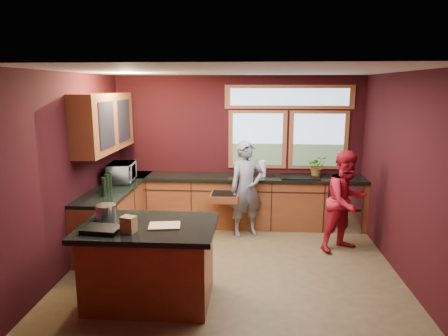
# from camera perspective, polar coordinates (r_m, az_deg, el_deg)

# --- Properties ---
(floor) EXTENTS (4.50, 4.50, 0.00)m
(floor) POSITION_cam_1_polar(r_m,az_deg,el_deg) (5.85, 1.27, -13.78)
(floor) COLOR brown
(floor) RESTS_ON ground
(room_shell) EXTENTS (4.52, 4.02, 2.71)m
(room_shell) POSITION_cam_1_polar(r_m,az_deg,el_deg) (5.71, -4.50, 4.44)
(room_shell) COLOR black
(room_shell) RESTS_ON ground
(back_counter) EXTENTS (4.50, 0.64, 0.93)m
(back_counter) POSITION_cam_1_polar(r_m,az_deg,el_deg) (7.27, 3.50, -4.73)
(back_counter) COLOR maroon
(back_counter) RESTS_ON floor
(left_counter) EXTENTS (0.64, 2.30, 0.93)m
(left_counter) POSITION_cam_1_polar(r_m,az_deg,el_deg) (6.82, -15.04, -6.21)
(left_counter) COLOR maroon
(left_counter) RESTS_ON floor
(island) EXTENTS (1.55, 1.05, 0.95)m
(island) POSITION_cam_1_polar(r_m,az_deg,el_deg) (4.89, -10.55, -13.12)
(island) COLOR maroon
(island) RESTS_ON floor
(person_grey) EXTENTS (0.69, 0.58, 1.62)m
(person_grey) POSITION_cam_1_polar(r_m,az_deg,el_deg) (6.75, 3.24, -2.98)
(person_grey) COLOR slate
(person_grey) RESTS_ON floor
(person_red) EXTENTS (0.96, 0.91, 1.57)m
(person_red) POSITION_cam_1_polar(r_m,az_deg,el_deg) (6.40, 17.06, -4.55)
(person_red) COLOR #A71321
(person_red) RESTS_ON floor
(microwave) EXTENTS (0.45, 0.61, 0.32)m
(microwave) POSITION_cam_1_polar(r_m,az_deg,el_deg) (6.89, -14.40, -0.64)
(microwave) COLOR #999999
(microwave) RESTS_ON left_counter
(potted_plant) EXTENTS (0.33, 0.29, 0.37)m
(potted_plant) POSITION_cam_1_polar(r_m,az_deg,el_deg) (7.26, 13.18, 0.25)
(potted_plant) COLOR #999999
(potted_plant) RESTS_ON back_counter
(paper_towel) EXTENTS (0.12, 0.12, 0.28)m
(paper_towel) POSITION_cam_1_polar(r_m,az_deg,el_deg) (7.13, 5.54, -0.07)
(paper_towel) COLOR white
(paper_towel) RESTS_ON back_counter
(cutting_board) EXTENTS (0.38, 0.30, 0.02)m
(cutting_board) POSITION_cam_1_polar(r_m,az_deg,el_deg) (4.62, -8.50, -8.17)
(cutting_board) COLOR tan
(cutting_board) RESTS_ON island
(stock_pot) EXTENTS (0.24, 0.24, 0.18)m
(stock_pot) POSITION_cam_1_polar(r_m,az_deg,el_deg) (4.99, -16.52, -6.07)
(stock_pot) COLOR #A9AAAE
(stock_pot) RESTS_ON island
(paper_bag) EXTENTS (0.18, 0.16, 0.18)m
(paper_bag) POSITION_cam_1_polar(r_m,az_deg,el_deg) (4.50, -13.47, -7.84)
(paper_bag) COLOR brown
(paper_bag) RESTS_ON island
(black_tray) EXTENTS (0.43, 0.32, 0.05)m
(black_tray) POSITION_cam_1_polar(r_m,az_deg,el_deg) (4.62, -17.03, -8.38)
(black_tray) COLOR black
(black_tray) RESTS_ON island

